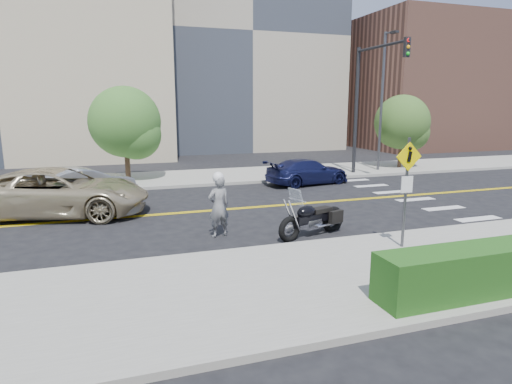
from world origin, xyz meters
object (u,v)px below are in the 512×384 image
object	(u,v)px
motorcyclist	(219,205)
parked_car_silver	(85,183)
suv	(59,192)
motorcycle	(313,211)
parked_car_blue	(308,172)
pedestrian_sign	(407,182)

from	to	relation	value
motorcyclist	parked_car_silver	size ratio (longest dim) A/B	0.48
suv	parked_car_silver	xyz separation A→B (m)	(0.71, 2.78, -0.19)
motorcycle	parked_car_blue	bearing A→B (deg)	47.28
pedestrian_sign	parked_car_silver	world-z (taller)	pedestrian_sign
pedestrian_sign	motorcyclist	xyz separation A→B (m)	(-4.48, 2.97, -0.95)
pedestrian_sign	parked_car_silver	distance (m)	13.37
pedestrian_sign	suv	world-z (taller)	pedestrian_sign
pedestrian_sign	motorcyclist	world-z (taller)	pedestrian_sign
pedestrian_sign	motorcyclist	bearing A→B (deg)	146.51
parked_car_blue	motorcyclist	bearing A→B (deg)	128.99
parked_car_silver	parked_car_blue	xyz separation A→B (m)	(10.66, 0.31, -0.04)
suv	parked_car_blue	bearing A→B (deg)	-61.48
motorcyclist	parked_car_silver	bearing A→B (deg)	-71.36
suv	parked_car_blue	distance (m)	11.79
motorcyclist	motorcycle	bearing A→B (deg)	151.99
motorcyclist	parked_car_blue	world-z (taller)	motorcyclist
pedestrian_sign	parked_car_silver	xyz separation A→B (m)	(-8.72, 10.06, -1.27)
motorcycle	parked_car_silver	xyz separation A→B (m)	(-7.03, 7.88, -0.10)
motorcycle	parked_car_silver	world-z (taller)	motorcycle
parked_car_silver	parked_car_blue	size ratio (longest dim) A/B	0.93
motorcyclist	motorcycle	world-z (taller)	motorcyclist
suv	motorcycle	bearing A→B (deg)	-110.07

